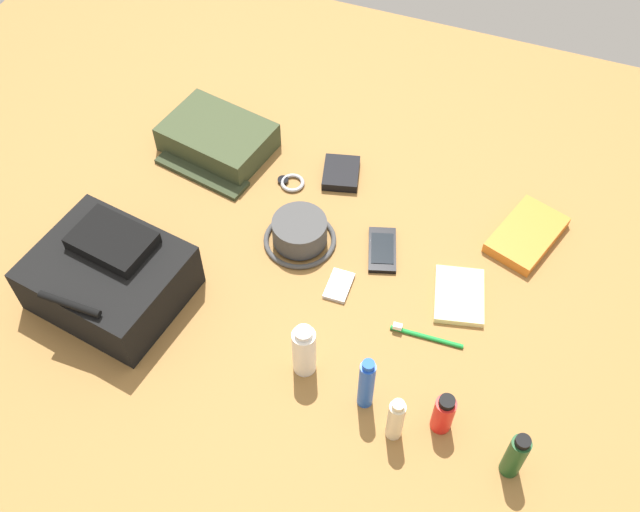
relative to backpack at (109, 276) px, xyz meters
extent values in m
cube|color=olive|center=(-0.41, -0.24, -0.08)|extent=(2.64, 2.02, 0.02)
cube|color=black|center=(0.00, 0.00, 0.00)|extent=(0.35, 0.31, 0.13)
cube|color=black|center=(0.00, -0.04, 0.07)|extent=(0.19, 0.15, 0.03)
cylinder|color=black|center=(0.00, 0.13, 0.07)|extent=(0.14, 0.02, 0.02)
cube|color=#384228|center=(-0.02, -0.51, -0.03)|extent=(0.30, 0.24, 0.07)
cube|color=#2C3520|center=(-0.02, -0.41, -0.06)|extent=(0.27, 0.11, 0.01)
cylinder|color=#424242|center=(-0.34, -0.29, -0.03)|extent=(0.13, 0.13, 0.06)
torus|color=#424242|center=(-0.34, -0.29, -0.06)|extent=(0.18, 0.18, 0.01)
cylinder|color=#19471E|center=(-0.93, 0.09, -0.01)|extent=(0.04, 0.04, 0.12)
cylinder|color=black|center=(-0.93, 0.09, 0.06)|extent=(0.03, 0.03, 0.01)
cylinder|color=red|center=(-0.78, 0.05, -0.02)|extent=(0.04, 0.04, 0.10)
cylinder|color=black|center=(-0.78, 0.05, 0.04)|extent=(0.03, 0.03, 0.01)
cylinder|color=beige|center=(-0.69, 0.10, -0.01)|extent=(0.03, 0.03, 0.12)
cylinder|color=beige|center=(-0.69, 0.10, 0.06)|extent=(0.02, 0.02, 0.01)
cylinder|color=blue|center=(-0.62, 0.06, 0.01)|extent=(0.03, 0.03, 0.15)
cylinder|color=blue|center=(-0.62, 0.06, 0.09)|extent=(0.02, 0.02, 0.01)
cylinder|color=white|center=(-0.47, 0.03, 0.00)|extent=(0.05, 0.05, 0.13)
cylinder|color=silver|center=(-0.47, 0.03, 0.07)|extent=(0.04, 0.04, 0.01)
cube|color=orange|center=(-0.85, -0.49, -0.05)|extent=(0.18, 0.23, 0.03)
cube|color=white|center=(-0.85, -0.49, -0.06)|extent=(0.17, 0.22, 0.02)
cube|color=black|center=(-0.53, -0.33, -0.06)|extent=(0.10, 0.14, 0.01)
cube|color=black|center=(-0.53, -0.33, -0.05)|extent=(0.08, 0.10, 0.00)
cube|color=#B7B7BC|center=(-0.47, -0.20, -0.06)|extent=(0.05, 0.09, 0.01)
cylinder|color=silver|center=(-0.47, -0.21, -0.06)|extent=(0.03, 0.03, 0.00)
torus|color=#99999E|center=(-0.25, -0.45, -0.06)|extent=(0.06, 0.06, 0.01)
cylinder|color=black|center=(-0.23, -0.45, -0.06)|extent=(0.03, 0.03, 0.01)
cylinder|color=#198C33|center=(-0.70, -0.13, -0.06)|extent=(0.16, 0.02, 0.01)
cube|color=white|center=(-0.63, -0.13, -0.05)|extent=(0.02, 0.01, 0.01)
cube|color=black|center=(-0.36, -0.52, -0.06)|extent=(0.11, 0.13, 0.02)
cube|color=beige|center=(-0.74, -0.26, -0.06)|extent=(0.14, 0.17, 0.02)
camera|label=1|loc=(-0.77, 0.73, 1.34)|focal=41.82mm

